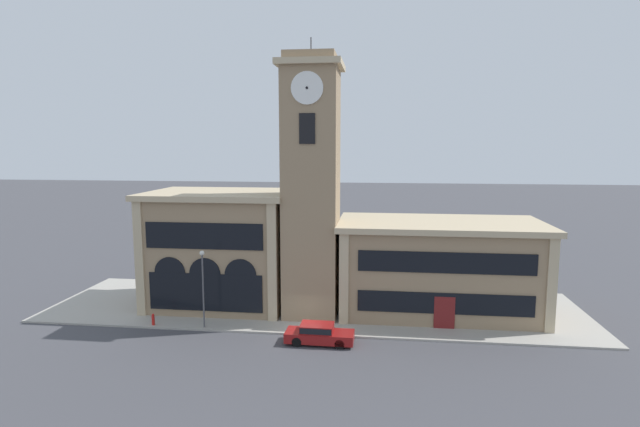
% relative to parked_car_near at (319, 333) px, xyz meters
% --- Properties ---
extents(ground_plane, '(300.00, 300.00, 0.00)m').
position_rel_parked_car_near_xyz_m(ground_plane, '(-1.28, 1.22, -0.72)').
color(ground_plane, '#424247').
extents(sidewalk_kerb, '(43.80, 12.52, 0.15)m').
position_rel_parked_car_near_xyz_m(sidewalk_kerb, '(-1.28, 7.48, -0.65)').
color(sidewalk_kerb, '#A39E93').
rests_on(sidewalk_kerb, ground_plane).
extents(clock_tower, '(4.85, 4.85, 21.52)m').
position_rel_parked_car_near_xyz_m(clock_tower, '(-1.28, 5.70, 9.49)').
color(clock_tower, '#937A5B').
rests_on(clock_tower, ground_plane).
extents(town_hall_left_wing, '(11.99, 8.81, 9.69)m').
position_rel_parked_car_near_xyz_m(town_hall_left_wing, '(-9.30, 7.65, 4.15)').
color(town_hall_left_wing, '#937A5B').
rests_on(town_hall_left_wing, ground_plane).
extents(town_hall_right_wing, '(16.23, 8.81, 7.51)m').
position_rel_parked_car_near_xyz_m(town_hall_right_wing, '(8.86, 7.66, 3.06)').
color(town_hall_right_wing, '#937A5B').
rests_on(town_hall_right_wing, ground_plane).
extents(parked_car_near, '(4.72, 1.81, 1.38)m').
position_rel_parked_car_near_xyz_m(parked_car_near, '(0.00, 0.00, 0.00)').
color(parked_car_near, maroon).
rests_on(parked_car_near, ground_plane).
extents(street_lamp, '(0.36, 0.36, 5.80)m').
position_rel_parked_car_near_xyz_m(street_lamp, '(-8.75, 1.65, 3.23)').
color(street_lamp, '#4C4C51').
rests_on(street_lamp, sidewalk_kerb).
extents(fire_hydrant, '(0.22, 0.22, 0.87)m').
position_rel_parked_car_near_xyz_m(fire_hydrant, '(-12.72, 1.65, -0.15)').
color(fire_hydrant, red).
rests_on(fire_hydrant, sidewalk_kerb).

